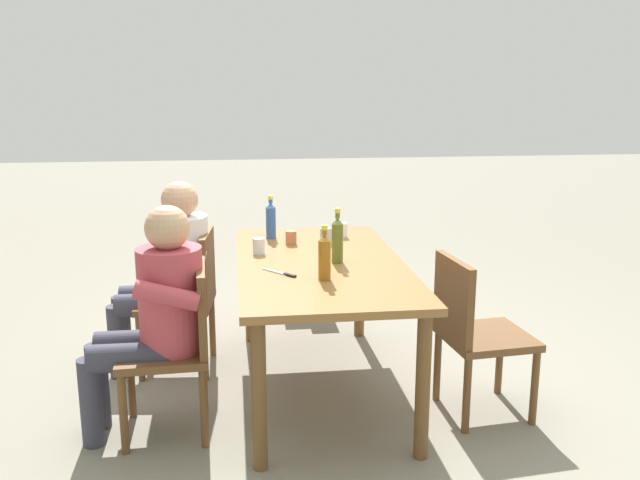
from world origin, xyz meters
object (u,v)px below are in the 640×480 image
(cup_steel, at_px, (326,236))
(backpack_by_far_side, at_px, (293,282))
(backpack_by_near_side, at_px, (317,283))
(chair_near_left, at_px, (473,328))
(chair_far_right, at_px, (189,293))
(dining_table, at_px, (320,276))
(bottle_amber, at_px, (325,256))
(person_in_plaid_shirt, at_px, (155,310))
(cup_white, at_px, (342,230))
(chair_far_left, at_px, (180,341))
(person_in_white_shirt, at_px, (170,267))
(bottle_blue, at_px, (271,220))
(bottle_olive, at_px, (337,239))
(cup_terracotta, at_px, (291,238))
(cup_glass, at_px, (259,246))
(table_knife, at_px, (282,273))

(cup_steel, distance_m, backpack_by_far_side, 1.27)
(backpack_by_near_side, relative_size, backpack_by_far_side, 1.03)
(chair_near_left, bearing_deg, chair_far_right, 62.16)
(dining_table, relative_size, bottle_amber, 6.31)
(person_in_plaid_shirt, height_order, cup_white, person_in_plaid_shirt)
(dining_table, height_order, person_in_plaid_shirt, person_in_plaid_shirt)
(cup_white, bearing_deg, backpack_by_far_side, 14.55)
(chair_far_left, height_order, chair_near_left, same)
(chair_far_right, distance_m, backpack_by_near_side, 1.41)
(bottle_amber, bearing_deg, person_in_white_shirt, 47.58)
(backpack_by_far_side, bearing_deg, person_in_white_shirt, 142.54)
(bottle_blue, relative_size, bottle_amber, 0.98)
(chair_near_left, xyz_separation_m, bottle_olive, (0.36, 0.67, 0.42))
(cup_white, bearing_deg, chair_far_right, 100.58)
(cup_terracotta, bearing_deg, bottle_amber, -172.53)
(cup_glass, distance_m, backpack_by_near_side, 1.46)
(cup_terracotta, bearing_deg, dining_table, -162.99)
(cup_white, xyz_separation_m, backpack_by_near_side, (0.85, 0.05, -0.61))
(backpack_by_far_side, bearing_deg, person_in_plaid_shirt, 156.10)
(person_in_plaid_shirt, relative_size, table_knife, 5.94)
(cup_glass, distance_m, cup_steel, 0.47)
(chair_far_left, xyz_separation_m, person_in_plaid_shirt, (-0.00, 0.11, 0.17))
(bottle_blue, bearing_deg, backpack_by_far_side, -13.36)
(backpack_by_near_side, bearing_deg, table_knife, 166.76)
(cup_glass, distance_m, backpack_by_far_side, 1.47)
(chair_near_left, bearing_deg, cup_glass, 60.94)
(backpack_by_far_side, bearing_deg, bottle_blue, 166.64)
(chair_near_left, height_order, backpack_by_near_side, chair_near_left)
(chair_far_left, distance_m, cup_glass, 0.80)
(chair_near_left, bearing_deg, backpack_by_far_side, 22.38)
(bottle_olive, height_order, cup_glass, bottle_olive)
(dining_table, bearing_deg, cup_terracotta, 17.01)
(chair_far_right, bearing_deg, bottle_amber, -136.09)
(chair_far_left, xyz_separation_m, cup_steel, (0.80, -0.85, 0.33))
(cup_steel, bearing_deg, cup_terracotta, 86.49)
(cup_glass, xyz_separation_m, backpack_by_near_side, (1.23, -0.49, -0.61))
(person_in_plaid_shirt, bearing_deg, chair_far_right, -7.80)
(dining_table, xyz_separation_m, cup_steel, (0.40, -0.09, 0.14))
(table_knife, relative_size, backpack_by_near_side, 0.46)
(cup_steel, bearing_deg, chair_far_left, 133.37)
(bottle_olive, relative_size, backpack_by_near_side, 0.71)
(cup_white, distance_m, cup_glass, 0.67)
(chair_far_right, height_order, cup_terracotta, chair_far_right)
(dining_table, xyz_separation_m, bottle_amber, (-0.37, 0.02, 0.21))
(chair_near_left, distance_m, cup_terracotta, 1.26)
(chair_far_right, bearing_deg, person_in_white_shirt, 86.12)
(cup_glass, relative_size, cup_steel, 0.94)
(cup_terracotta, bearing_deg, table_knife, 170.90)
(cup_glass, bearing_deg, cup_terracotta, -43.56)
(bottle_olive, height_order, backpack_by_far_side, bottle_olive)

